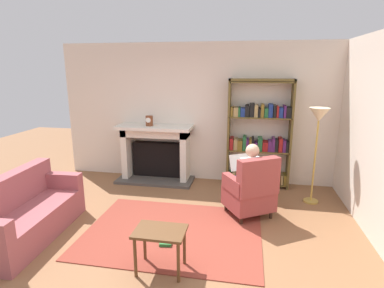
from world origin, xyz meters
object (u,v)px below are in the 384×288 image
(fireplace, at_px, (156,151))
(floor_lamp, at_px, (318,123))
(bookshelf, at_px, (259,138))
(mantel_clock, at_px, (149,121))
(side_table, at_px, (160,237))
(seated_reader, at_px, (248,176))
(sofa_floral, at_px, (25,214))
(armchair_reading, at_px, (251,190))

(fireplace, distance_m, floor_lamp, 3.06)
(fireplace, relative_size, bookshelf, 0.75)
(bookshelf, bearing_deg, mantel_clock, -176.31)
(fireplace, bearing_deg, side_table, -72.35)
(mantel_clock, bearing_deg, bookshelf, 3.69)
(fireplace, bearing_deg, mantel_clock, -132.44)
(fireplace, distance_m, bookshelf, 2.04)
(side_table, relative_size, floor_lamp, 0.35)
(floor_lamp, bearing_deg, mantel_clock, 170.63)
(seated_reader, xyz_separation_m, side_table, (-0.92, -1.61, -0.20))
(mantel_clock, height_order, side_table, mantel_clock)
(side_table, bearing_deg, fireplace, 107.65)
(seated_reader, xyz_separation_m, sofa_floral, (-2.90, -1.24, -0.30))
(fireplace, bearing_deg, bookshelf, 0.96)
(side_table, bearing_deg, seated_reader, 60.19)
(floor_lamp, bearing_deg, armchair_reading, -144.69)
(mantel_clock, relative_size, floor_lamp, 0.12)
(mantel_clock, xyz_separation_m, seated_reader, (1.91, -1.11, -0.60))
(bookshelf, bearing_deg, sofa_floral, -141.16)
(fireplace, relative_size, seated_reader, 1.33)
(mantel_clock, relative_size, seated_reader, 0.17)
(fireplace, bearing_deg, armchair_reading, -34.95)
(mantel_clock, xyz_separation_m, side_table, (0.99, -2.72, -0.81))
(mantel_clock, bearing_deg, side_table, -69.99)
(seated_reader, bearing_deg, bookshelf, -130.32)
(fireplace, bearing_deg, seated_reader, -33.73)
(bookshelf, distance_m, seated_reader, 1.31)
(sofa_floral, xyz_separation_m, floor_lamp, (3.98, 1.86, 1.04))
(mantel_clock, height_order, sofa_floral, mantel_clock)
(seated_reader, height_order, side_table, seated_reader)
(seated_reader, xyz_separation_m, floor_lamp, (1.08, 0.62, 0.74))
(fireplace, relative_size, mantel_clock, 7.76)
(mantel_clock, bearing_deg, floor_lamp, -9.37)
(sofa_floral, xyz_separation_m, side_table, (1.98, -0.37, 0.10))
(mantel_clock, relative_size, armchair_reading, 0.20)
(armchair_reading, distance_m, side_table, 1.80)
(mantel_clock, bearing_deg, armchair_reading, -31.58)
(armchair_reading, relative_size, seated_reader, 0.85)
(mantel_clock, distance_m, sofa_floral, 2.71)
(mantel_clock, bearing_deg, fireplace, 47.56)
(mantel_clock, distance_m, floor_lamp, 3.04)
(bookshelf, bearing_deg, armchair_reading, -95.49)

